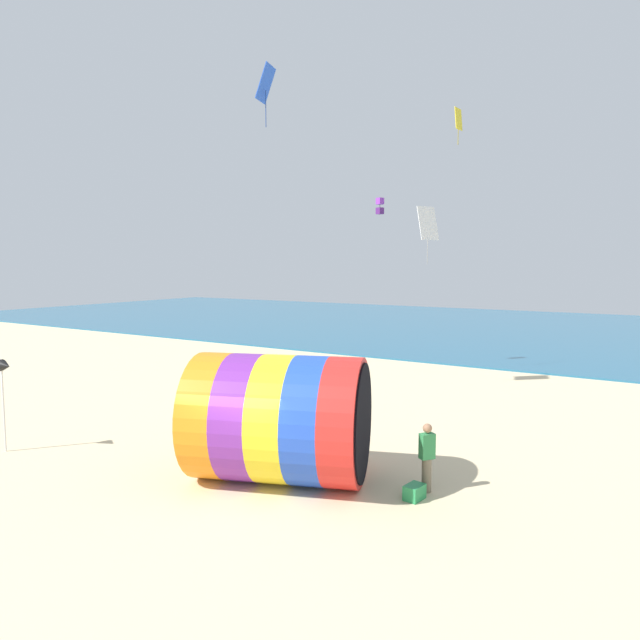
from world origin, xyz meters
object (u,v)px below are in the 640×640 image
kite_yellow_diamond (459,120)px  kite_purple_box (380,206)px  kite_blue_diamond (266,84)px  kite_handler (427,457)px  beach_flag (5,370)px  kite_white_diamond (428,224)px  cooler_box (414,492)px  giant_inflatable_tube (280,418)px

kite_yellow_diamond → kite_purple_box: 5.73m
kite_blue_diamond → kite_purple_box: 9.62m
kite_yellow_diamond → kite_handler: bearing=-73.5°
kite_yellow_diamond → kite_purple_box: size_ratio=1.89×
kite_purple_box → beach_flag: size_ratio=0.32×
kite_handler → kite_white_diamond: size_ratio=0.60×
kite_handler → kite_white_diamond: 16.98m
kite_handler → kite_white_diamond: bearing=111.7°
kite_handler → kite_purple_box: size_ratio=1.92×
cooler_box → kite_handler: bearing=83.5°
beach_flag → giant_inflatable_tube: bearing=17.3°
kite_white_diamond → cooler_box: (5.69, -15.06, -7.47)m
kite_handler → kite_blue_diamond: bearing=148.2°
kite_yellow_diamond → cooler_box: bearing=-74.4°
kite_white_diamond → beach_flag: kite_white_diamond is taller
giant_inflatable_tube → cooler_box: giant_inflatable_tube is taller
kite_handler → kite_purple_box: bearing=120.3°
kite_white_diamond → kite_purple_box: (-2.66, -0.06, 1.01)m
kite_handler → kite_blue_diamond: (-9.25, 5.72, 11.86)m
kite_white_diamond → beach_flag: (-5.94, -18.30, -5.15)m
giant_inflatable_tube → kite_purple_box: (-4.89, 15.69, 7.02)m
giant_inflatable_tube → kite_purple_box: 17.87m
giant_inflatable_tube → cooler_box: (3.46, 0.69, -1.47)m
kite_blue_diamond → kite_white_diamond: bearing=68.3°
kite_blue_diamond → kite_purple_box: (0.83, 8.68, -4.08)m
kite_purple_box → beach_flag: kite_purple_box is taller
kite_blue_diamond → beach_flag: (-2.45, -9.56, -10.24)m
cooler_box → kite_yellow_diamond: bearing=105.6°
kite_handler → kite_yellow_diamond: 18.52m
kite_handler → cooler_box: 0.93m
kite_handler → kite_blue_diamond: size_ratio=0.73×
kite_white_diamond → kite_blue_diamond: bearing=-111.7°
giant_inflatable_tube → beach_flag: bearing=-162.7°
kite_blue_diamond → cooler_box: 16.79m
giant_inflatable_tube → beach_flag: giant_inflatable_tube is taller
kite_blue_diamond → kite_yellow_diamond: size_ratio=1.40×
giant_inflatable_tube → kite_purple_box: kite_purple_box is taller
kite_purple_box → kite_blue_diamond: bearing=-95.5°
kite_handler → cooler_box: (-0.07, -0.60, -0.71)m
kite_blue_diamond → kite_purple_box: size_ratio=2.63×
giant_inflatable_tube → kite_blue_diamond: size_ratio=2.20×
giant_inflatable_tube → kite_yellow_diamond: 18.63m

